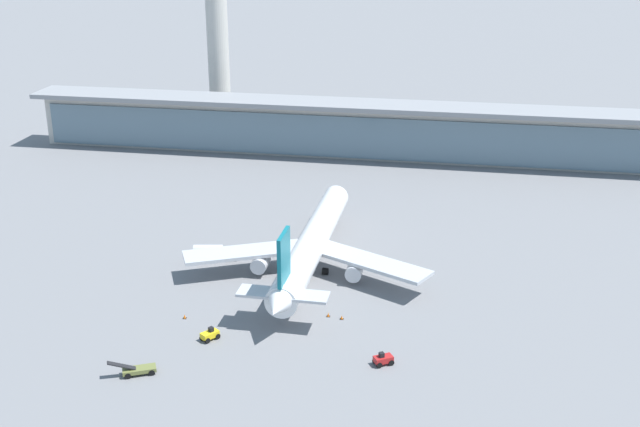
{
  "coord_description": "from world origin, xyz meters",
  "views": [
    {
      "loc": [
        26.37,
        -126.9,
        63.48
      ],
      "look_at": [
        0.0,
        17.3,
        7.36
      ],
      "focal_mm": 44.98,
      "sensor_mm": 36.0,
      "label": 1
    }
  ],
  "objects": [
    {
      "name": "ground_plane",
      "position": [
        0.0,
        0.0,
        0.0
      ],
      "size": [
        1200.0,
        1200.0,
        0.0
      ],
      "primitive_type": "plane",
      "color": "slate"
    },
    {
      "name": "service_truck_by_tail_olive",
      "position": [
        -17.72,
        -32.95,
        0.81
      ],
      "size": [
        6.71,
        4.18,
        2.7
      ],
      "color": "olive",
      "rests_on": "ground"
    },
    {
      "name": "service_truck_near_nose_yellow",
      "position": [
        -10.49,
        -21.39,
        0.87
      ],
      "size": [
        3.07,
        3.31,
        2.05
      ],
      "color": "yellow",
      "rests_on": "ground"
    },
    {
      "name": "service_truck_mid_apron_white",
      "position": [
        -19.09,
        8.3,
        1.71
      ],
      "size": [
        8.87,
        3.9,
        2.95
      ],
      "color": "silver",
      "rests_on": "ground"
    },
    {
      "name": "airliner_on_stand",
      "position": [
        0.24,
        6.97,
        5.04
      ],
      "size": [
        46.26,
        60.01,
        16.01
      ],
      "color": "white",
      "rests_on": "ground"
    },
    {
      "name": "safety_cone_charlie",
      "position": [
        -16.74,
        -15.5,
        0.32
      ],
      "size": [
        0.62,
        0.62,
        0.7
      ],
      "color": "orange",
      "rests_on": "ground"
    },
    {
      "name": "service_truck_under_wing_red",
      "position": [
        17.05,
        -23.83,
        0.87
      ],
      "size": [
        3.33,
        2.96,
        2.05
      ],
      "color": "#B21E1E",
      "rests_on": "ground"
    },
    {
      "name": "safety_cone_bravo",
      "position": [
        6.5,
        -10.61,
        0.32
      ],
      "size": [
        0.62,
        0.62,
        0.7
      ],
      "color": "orange",
      "rests_on": "ground"
    },
    {
      "name": "terminal_building",
      "position": [
        0.0,
        81.02,
        7.87
      ],
      "size": [
        183.6,
        12.8,
        15.2
      ],
      "color": "beige",
      "rests_on": "ground"
    },
    {
      "name": "safety_cone_alpha",
      "position": [
        8.84,
        -11.11,
        0.32
      ],
      "size": [
        0.62,
        0.62,
        0.7
      ],
      "color": "orange",
      "rests_on": "ground"
    }
  ]
}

